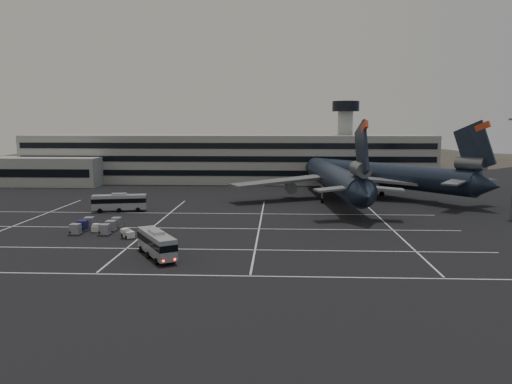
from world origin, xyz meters
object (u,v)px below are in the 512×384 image
(tug_a, at_px, (97,228))
(bus_far, at_px, (119,202))
(bus_near, at_px, (157,243))
(uld_cluster, at_px, (97,226))
(trijet_main, at_px, (336,179))

(tug_a, bearing_deg, bus_far, 99.26)
(bus_near, bearing_deg, bus_far, 84.07)
(tug_a, xyz_separation_m, uld_cluster, (-0.22, 0.47, 0.23))
(bus_near, height_order, tug_a, bus_near)
(tug_a, relative_size, uld_cluster, 0.29)
(trijet_main, relative_size, bus_near, 5.86)
(bus_near, xyz_separation_m, bus_far, (-15.69, 33.60, 0.07))
(bus_far, distance_m, tug_a, 18.82)
(bus_far, bearing_deg, bus_near, -166.38)
(uld_cluster, bearing_deg, tug_a, -64.78)
(bus_near, bearing_deg, tug_a, 100.92)
(uld_cluster, bearing_deg, bus_near, -48.53)
(trijet_main, relative_size, tug_a, 25.92)
(trijet_main, height_order, bus_near, trijet_main)
(trijet_main, xyz_separation_m, uld_cluster, (-42.16, -32.60, -4.40))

